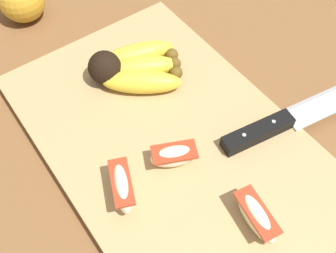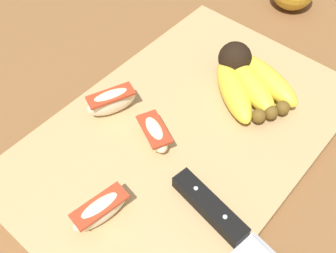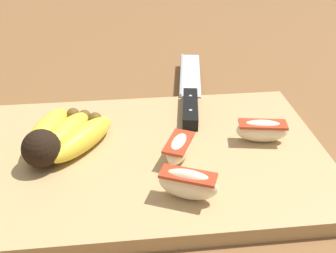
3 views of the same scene
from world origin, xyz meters
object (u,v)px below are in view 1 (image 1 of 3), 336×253
apple_wedge_near (256,216)px  apple_wedge_far (122,186)px  chefs_knife (288,119)px  apple_wedge_middle (174,156)px  banana_bunch (133,68)px

apple_wedge_near → apple_wedge_far: size_ratio=1.02×
chefs_knife → apple_wedge_middle: apple_wedge_middle is taller
banana_bunch → apple_wedge_far: 0.19m
banana_bunch → apple_wedge_near: (-0.26, 0.01, -0.00)m
apple_wedge_near → apple_wedge_middle: (0.11, 0.03, -0.00)m
banana_bunch → chefs_knife: bearing=-147.4°
banana_bunch → apple_wedge_far: banana_bunch is taller
banana_bunch → apple_wedge_far: (-0.15, 0.11, 0.00)m
chefs_knife → apple_wedge_far: 0.24m
banana_bunch → apple_wedge_middle: bearing=165.8°
banana_bunch → chefs_knife: banana_bunch is taller
banana_bunch → apple_wedge_far: bearing=143.1°
chefs_knife → apple_wedge_near: 0.15m
banana_bunch → chefs_knife: 0.22m
apple_wedge_middle → apple_wedge_far: bearing=90.0°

